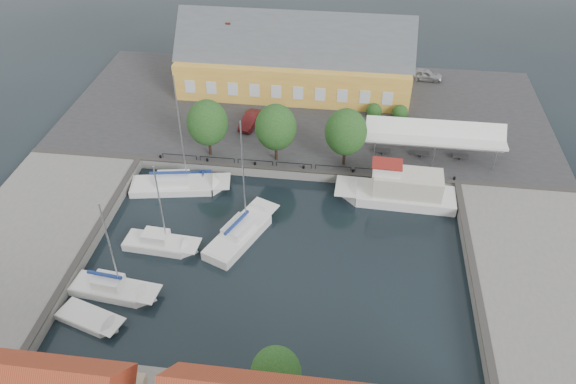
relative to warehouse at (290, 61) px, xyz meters
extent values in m
plane|color=black|center=(2.60, -28.36, -4.43)|extent=(140.00, 140.00, 0.00)
cube|color=#2D2D30|center=(2.60, -5.36, -3.93)|extent=(56.00, 26.00, 1.00)
cube|color=slate|center=(-19.40, -30.36, -3.93)|extent=(12.00, 24.00, 1.00)
cube|color=slate|center=(24.60, -30.36, -3.93)|extent=(12.00, 24.00, 1.00)
cube|color=#383533|center=(2.60, -18.06, -3.37)|extent=(56.00, 0.60, 0.12)
cube|color=#383533|center=(-13.70, -30.36, -3.37)|extent=(0.60, 24.00, 0.12)
cube|color=#383533|center=(18.90, -30.36, -3.37)|extent=(0.60, 24.00, 0.12)
cylinder|color=black|center=(-11.40, -17.76, -3.23)|extent=(0.24, 0.24, 0.40)
cylinder|color=black|center=(-6.40, -17.76, -3.23)|extent=(0.24, 0.24, 0.40)
cylinder|color=black|center=(-1.40, -17.76, -3.23)|extent=(0.24, 0.24, 0.40)
cylinder|color=black|center=(3.60, -17.76, -3.23)|extent=(0.24, 0.24, 0.40)
cylinder|color=black|center=(8.60, -17.76, -3.23)|extent=(0.24, 0.24, 0.40)
cylinder|color=black|center=(13.60, -17.76, -3.23)|extent=(0.24, 0.24, 0.40)
cylinder|color=black|center=(18.60, -17.76, -3.23)|extent=(0.24, 0.24, 0.40)
cube|color=gold|center=(0.60, -0.36, -1.18)|extent=(28.00, 10.00, 4.50)
cube|color=#474C51|center=(0.60, -0.36, 2.32)|extent=(28.56, 7.60, 7.60)
cube|color=gold|center=(-9.40, 5.64, -1.68)|extent=(6.00, 6.00, 3.50)
cube|color=brown|center=(-7.40, -0.36, 4.17)|extent=(0.60, 0.60, 1.20)
cube|color=white|center=(16.60, -13.86, -0.73)|extent=(14.00, 4.00, 0.25)
cylinder|color=silver|center=(10.60, -15.66, -2.08)|extent=(0.10, 0.10, 2.70)
cylinder|color=silver|center=(10.60, -12.06, -2.08)|extent=(0.10, 0.10, 2.70)
cylinder|color=silver|center=(16.60, -15.66, -2.08)|extent=(0.10, 0.10, 2.70)
cylinder|color=silver|center=(16.60, -12.06, -2.08)|extent=(0.10, 0.10, 2.70)
cylinder|color=silver|center=(22.60, -15.66, -2.08)|extent=(0.10, 0.10, 2.70)
cylinder|color=silver|center=(22.60, -12.06, -2.08)|extent=(0.10, 0.10, 2.70)
cylinder|color=black|center=(-6.40, -16.36, -2.38)|extent=(0.30, 0.30, 2.10)
ellipsoid|color=#184318|center=(-6.40, -16.36, 0.46)|extent=(4.20, 4.20, 4.83)
cylinder|color=black|center=(0.60, -16.36, -2.38)|extent=(0.30, 0.30, 2.10)
ellipsoid|color=#184318|center=(0.60, -16.36, 0.46)|extent=(4.20, 4.20, 4.83)
cylinder|color=black|center=(7.60, -16.36, -2.38)|extent=(0.30, 0.30, 2.10)
ellipsoid|color=#184318|center=(7.60, -16.36, 0.46)|extent=(4.20, 4.20, 4.83)
imported|color=#A2A5A9|center=(17.08, 4.03, -2.68)|extent=(4.51, 2.06, 1.50)
imported|color=#551314|center=(-3.25, -10.02, -2.73)|extent=(2.29, 4.47, 1.40)
cube|color=white|center=(-1.19, -28.05, -4.28)|extent=(5.28, 7.63, 1.50)
cube|color=white|center=(-0.84, -27.23, -3.49)|extent=(5.74, 8.90, 0.08)
cube|color=white|center=(-1.12, -27.88, -3.03)|extent=(2.80, 3.35, 0.90)
cylinder|color=silver|center=(-0.63, -26.73, 1.83)|extent=(0.12, 0.12, 10.72)
cube|color=navy|center=(-1.19, -28.05, -2.28)|extent=(1.61, 3.37, 0.22)
cube|color=white|center=(13.82, -20.36, -4.33)|extent=(9.50, 3.85, 1.80)
cube|color=white|center=(12.65, -20.32, -3.39)|extent=(11.37, 3.78, 0.08)
cube|color=beige|center=(13.82, -20.36, -2.33)|extent=(6.55, 3.22, 2.20)
cube|color=white|center=(11.71, -20.29, -0.93)|extent=(2.65, 2.03, 1.20)
cube|color=maroon|center=(11.71, -20.29, -0.28)|extent=(2.89, 2.14, 0.10)
cube|color=white|center=(-9.21, -21.35, -4.38)|extent=(8.38, 4.20, 1.30)
cube|color=white|center=(-8.23, -21.19, -3.69)|extent=(9.93, 4.36, 0.08)
cube|color=white|center=(-9.02, -21.32, -3.23)|extent=(3.49, 2.48, 0.90)
cylinder|color=silver|center=(-7.64, -21.08, 2.11)|extent=(0.12, 0.12, 11.67)
cube|color=navy|center=(-9.21, -21.35, -2.48)|extent=(3.98, 0.89, 0.22)
cube|color=white|center=(-8.19, -29.70, -4.38)|extent=(5.60, 2.58, 1.30)
cube|color=white|center=(-7.51, -29.74, -3.69)|extent=(6.68, 2.57, 0.08)
cube|color=white|center=(-8.06, -29.71, -3.23)|extent=(2.28, 1.65, 0.90)
cylinder|color=silver|center=(-7.11, -29.77, 0.32)|extent=(0.12, 0.12, 8.10)
cube|color=white|center=(-10.33, -35.31, -4.38)|extent=(6.14, 2.90, 1.30)
cube|color=white|center=(-9.59, -35.39, -3.69)|extent=(7.31, 2.94, 0.08)
cube|color=white|center=(-10.18, -35.33, -3.23)|extent=(2.53, 1.79, 0.90)
cylinder|color=silver|center=(-9.15, -35.44, 0.63)|extent=(0.12, 0.12, 8.72)
cube|color=navy|center=(-10.33, -35.31, -2.48)|extent=(2.97, 0.54, 0.22)
cube|color=white|center=(-11.02, -38.21, -4.38)|extent=(4.77, 3.26, 0.90)
cube|color=white|center=(-10.50, -38.37, -3.89)|extent=(5.57, 3.44, 0.08)
cube|color=navy|center=(-8.39, -20.00, -4.38)|extent=(4.21, 2.81, 0.80)
cube|color=navy|center=(-7.92, -19.88, -3.94)|extent=(4.94, 2.92, 0.08)
camera|label=1|loc=(7.94, -64.03, 29.80)|focal=35.00mm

